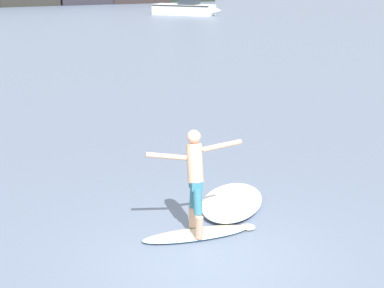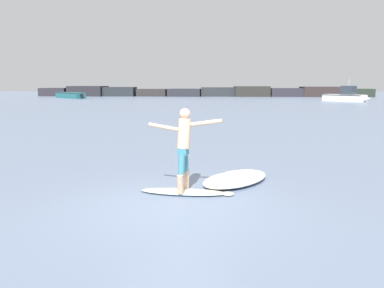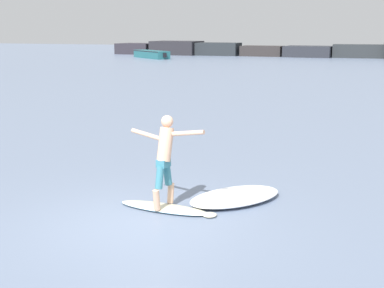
{
  "view_description": "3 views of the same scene",
  "coord_description": "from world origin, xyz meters",
  "views": [
    {
      "loc": [
        -4.09,
        -8.85,
        4.8
      ],
      "look_at": [
        0.67,
        2.29,
        1.29
      ],
      "focal_mm": 60.0,
      "sensor_mm": 36.0,
      "label": 1
    },
    {
      "loc": [
        0.89,
        -7.35,
        2.5
      ],
      "look_at": [
        0.25,
        2.21,
        0.93
      ],
      "focal_mm": 35.0,
      "sensor_mm": 36.0,
      "label": 2
    },
    {
      "loc": [
        4.18,
        -8.73,
        3.64
      ],
      "look_at": [
        0.47,
        1.67,
        1.24
      ],
      "focal_mm": 50.0,
      "sensor_mm": 36.0,
      "label": 3
    }
  ],
  "objects": [
    {
      "name": "small_boat_offshore",
      "position": [
        18.09,
        44.19,
        0.68
      ],
      "size": [
        5.42,
        5.37,
        2.98
      ],
      "color": "white",
      "rests_on": "ground"
    },
    {
      "name": "surfboard",
      "position": [
        0.18,
        0.87,
        0.03
      ],
      "size": [
        2.18,
        0.73,
        0.2
      ],
      "color": "beige",
      "rests_on": "ground"
    },
    {
      "name": "surfer",
      "position": [
        0.15,
        0.94,
        1.17
      ],
      "size": [
        1.71,
        0.72,
        1.87
      ],
      "color": "#DAA989",
      "rests_on": "surfboard"
    },
    {
      "name": "ground_plane",
      "position": [
        0.0,
        0.0,
        0.0
      ],
      "size": [
        200.0,
        200.0,
        0.0
      ],
      "primitive_type": "plane",
      "color": "slate"
    },
    {
      "name": "wave_foam_at_tail",
      "position": [
        1.37,
        1.9,
        0.1
      ],
      "size": [
        2.27,
        2.48,
        0.2
      ],
      "color": "white",
      "rests_on": "ground"
    }
  ]
}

